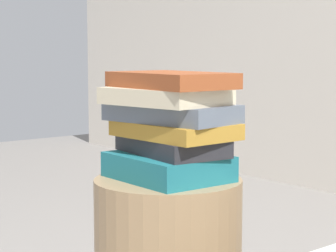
{
  "coord_description": "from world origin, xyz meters",
  "views": [
    {
      "loc": [
        1.16,
        -0.93,
        0.78
      ],
      "look_at": [
        0.0,
        0.0,
        0.6
      ],
      "focal_mm": 70.0,
      "sensor_mm": 36.0,
      "label": 1
    }
  ],
  "objects_px": {
    "book_charcoal": "(171,145)",
    "book_ochre": "(175,130)",
    "book_slate": "(172,113)",
    "book_teal": "(167,167)",
    "book_cream": "(166,96)",
    "book_rust": "(171,80)"
  },
  "relations": [
    {
      "from": "book_charcoal",
      "to": "book_slate",
      "type": "height_order",
      "value": "book_slate"
    },
    {
      "from": "book_cream",
      "to": "book_ochre",
      "type": "bearing_deg",
      "value": 51.24
    },
    {
      "from": "book_cream",
      "to": "book_rust",
      "type": "distance_m",
      "value": 0.04
    },
    {
      "from": "book_teal",
      "to": "book_ochre",
      "type": "xyz_separation_m",
      "value": [
        0.01,
        0.02,
        0.09
      ]
    },
    {
      "from": "book_teal",
      "to": "book_rust",
      "type": "height_order",
      "value": "book_rust"
    },
    {
      "from": "book_rust",
      "to": "book_ochre",
      "type": "bearing_deg",
      "value": 96.28
    },
    {
      "from": "book_rust",
      "to": "book_charcoal",
      "type": "bearing_deg",
      "value": 142.99
    },
    {
      "from": "book_slate",
      "to": "book_rust",
      "type": "distance_m",
      "value": 0.08
    },
    {
      "from": "book_charcoal",
      "to": "book_ochre",
      "type": "relative_size",
      "value": 0.97
    },
    {
      "from": "book_rust",
      "to": "book_teal",
      "type": "bearing_deg",
      "value": -151.85
    },
    {
      "from": "book_ochre",
      "to": "book_cream",
      "type": "height_order",
      "value": "book_cream"
    },
    {
      "from": "book_ochre",
      "to": "book_slate",
      "type": "relative_size",
      "value": 0.93
    },
    {
      "from": "book_charcoal",
      "to": "book_slate",
      "type": "distance_m",
      "value": 0.08
    },
    {
      "from": "book_cream",
      "to": "book_rust",
      "type": "height_order",
      "value": "book_rust"
    },
    {
      "from": "book_charcoal",
      "to": "book_ochre",
      "type": "height_order",
      "value": "book_ochre"
    },
    {
      "from": "book_charcoal",
      "to": "book_slate",
      "type": "relative_size",
      "value": 0.9
    },
    {
      "from": "book_ochre",
      "to": "book_cream",
      "type": "xyz_separation_m",
      "value": [
        -0.01,
        -0.02,
        0.08
      ]
    },
    {
      "from": "book_slate",
      "to": "book_rust",
      "type": "height_order",
      "value": "book_rust"
    },
    {
      "from": "book_ochre",
      "to": "book_cream",
      "type": "bearing_deg",
      "value": -122.49
    },
    {
      "from": "book_charcoal",
      "to": "book_ochre",
      "type": "xyz_separation_m",
      "value": [
        0.01,
        0.0,
        0.04
      ]
    },
    {
      "from": "book_teal",
      "to": "book_cream",
      "type": "xyz_separation_m",
      "value": [
        -0.0,
        -0.0,
        0.16
      ]
    },
    {
      "from": "book_charcoal",
      "to": "book_ochre",
      "type": "distance_m",
      "value": 0.04
    }
  ]
}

